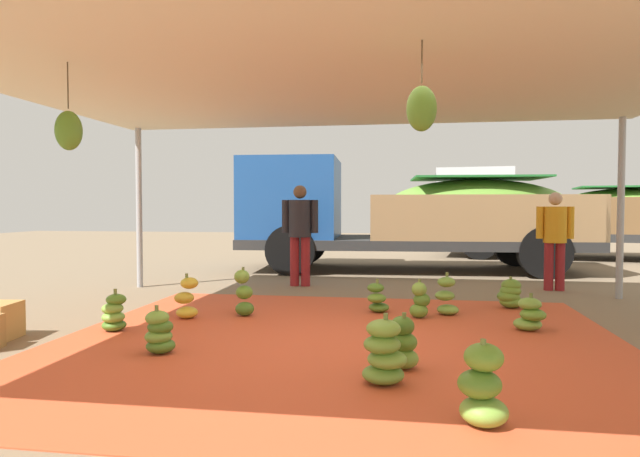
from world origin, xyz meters
The scene contains 19 objects.
ground_plane centered at (0.00, 3.00, 0.00)m, with size 40.00×40.00×0.00m, color #7F6B51.
tarp_orange centered at (0.00, 0.00, 0.01)m, with size 5.74×5.45×0.01m, color #D1512D.
tent_canopy centered at (-0.01, -0.10, 2.66)m, with size 8.00×7.00×2.74m.
banana_bunch_0 centered at (-1.33, 1.16, 0.27)m, with size 0.31×0.33×0.60m.
banana_bunch_2 centered at (-1.58, -0.68, 0.20)m, with size 0.33×0.33×0.45m.
banana_bunch_3 centered at (1.15, -1.96, 0.24)m, with size 0.41×0.41×0.54m.
banana_bunch_4 centered at (2.05, 2.20, 0.19)m, with size 0.40×0.39×0.42m.
banana_bunch_5 centered at (2.02, 0.82, 0.18)m, with size 0.42×0.42×0.41m.
banana_bunch_6 centered at (1.17, 1.59, 0.23)m, with size 0.34×0.35×0.54m.
banana_bunch_7 centered at (0.66, -0.82, 0.21)m, with size 0.32×0.33×0.48m.
banana_bunch_8 centered at (0.31, 1.61, 0.18)m, with size 0.37×0.39×0.44m.
banana_bunch_9 centered at (0.51, -1.25, 0.24)m, with size 0.47×0.46×0.54m.
banana_bunch_10 centered at (-1.97, 0.90, 0.24)m, with size 0.31×0.32×0.54m.
banana_bunch_11 centered at (0.84, 1.34, 0.21)m, with size 0.33×0.30×0.47m.
banana_bunch_12 centered at (-2.48, 0.10, 0.20)m, with size 0.34×0.34×0.46m.
cargo_truck_main centered at (0.58, 6.55, 1.25)m, with size 7.32×2.86×2.40m.
cargo_truck_far centered at (4.84, 10.13, 1.23)m, with size 7.34×3.47×2.40m.
worker_0 centered at (3.06, 4.00, 0.94)m, with size 0.59×0.36×1.60m.
worker_1 centered at (-1.14, 3.87, 1.01)m, with size 0.64×0.39×1.73m.
Camera 1 is at (0.68, -5.49, 1.37)m, focal length 31.15 mm.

